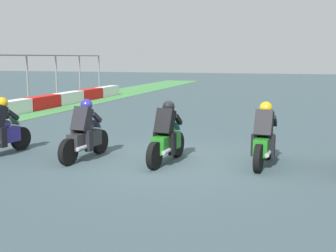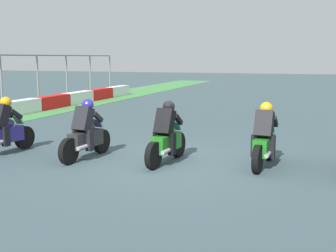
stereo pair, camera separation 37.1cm
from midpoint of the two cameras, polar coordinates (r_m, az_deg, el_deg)
name	(u,v)px [view 2 (the right image)]	position (r m, az deg, el deg)	size (l,w,h in m)	color
ground_plane	(170,162)	(10.64, 1.23, -4.79)	(120.00, 120.00, 0.00)	#3A4E54
rider_lane_b	(264,140)	(10.42, 13.52, -1.82)	(2.04, 0.55, 1.51)	black
rider_lane_c	(167,137)	(10.47, 0.83, -1.52)	(2.04, 0.57, 1.51)	black
rider_lane_d	(86,134)	(11.08, -9.80, -1.07)	(2.04, 0.57, 1.51)	black
rider_lane_e	(4,130)	(12.21, -19.93, -0.55)	(2.04, 0.60, 1.51)	black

